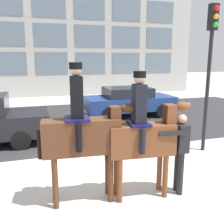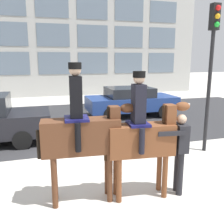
{
  "view_description": "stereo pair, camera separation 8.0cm",
  "coord_description": "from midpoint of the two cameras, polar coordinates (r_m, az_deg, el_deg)",
  "views": [
    {
      "loc": [
        -1.36,
        -6.58,
        2.8
      ],
      "look_at": [
        0.3,
        -1.28,
        1.62
      ],
      "focal_mm": 40.0,
      "sensor_mm": 36.0,
      "label": 1
    },
    {
      "loc": [
        -1.28,
        -6.6,
        2.8
      ],
      "look_at": [
        0.3,
        -1.28,
        1.62
      ],
      "focal_mm": 40.0,
      "sensor_mm": 36.0,
      "label": 2
    }
  ],
  "objects": [
    {
      "name": "street_car_far_lane",
      "position": [
        12.48,
        4.5,
        2.58
      ],
      "size": [
        4.38,
        2.06,
        1.44
      ],
      "color": "navy",
      "rests_on": "ground_plane"
    },
    {
      "name": "mounted_horse_lead",
      "position": [
        4.82,
        -6.37,
        -4.79
      ],
      "size": [
        1.91,
        0.65,
        2.74
      ],
      "rotation": [
        0.0,
        0.0,
        -0.08
      ],
      "color": "#59331E",
      "rests_on": "ground_plane"
    },
    {
      "name": "pedestrian_bystander",
      "position": [
        5.37,
        15.58,
        -7.84
      ],
      "size": [
        0.87,
        0.44,
        1.72
      ],
      "rotation": [
        0.0,
        0.0,
        3.0
      ],
      "color": "#232328",
      "rests_on": "ground_plane"
    },
    {
      "name": "traffic_light",
      "position": [
        7.93,
        22.12,
        11.7
      ],
      "size": [
        0.24,
        0.29,
        4.32
      ],
      "color": "black",
      "rests_on": "ground_plane"
    },
    {
      "name": "mounted_horse_companion",
      "position": [
        5.03,
        7.46,
        -5.28
      ],
      "size": [
        1.76,
        0.65,
        2.58
      ],
      "rotation": [
        0.0,
        0.0,
        -0.1
      ],
      "color": "brown",
      "rests_on": "ground_plane"
    },
    {
      "name": "ground_plane",
      "position": [
        7.28,
        -4.91,
        -10.65
      ],
      "size": [
        80.0,
        80.0,
        0.0
      ],
      "primitive_type": "plane",
      "color": "beige"
    },
    {
      "name": "road_surface",
      "position": [
        11.76,
        -9.62,
        -1.93
      ],
      "size": [
        23.46,
        8.5,
        0.01
      ],
      "color": "#2D2D30",
      "rests_on": "ground_plane"
    }
  ]
}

